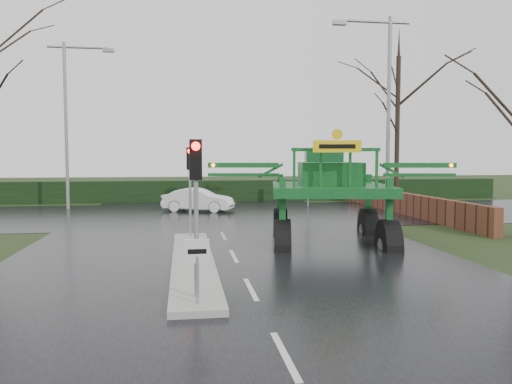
{
  "coord_description": "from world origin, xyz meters",
  "views": [
    {
      "loc": [
        -1.57,
        -11.54,
        3.15
      ],
      "look_at": [
        0.83,
        4.76,
        2.0
      ],
      "focal_mm": 35.0,
      "sensor_mm": 36.0,
      "label": 1
    }
  ],
  "objects": [
    {
      "name": "street_light_right",
      "position": [
        8.19,
        12.0,
        5.99
      ],
      "size": [
        3.85,
        0.3,
        10.0
      ],
      "color": "gray",
      "rests_on": "ground"
    },
    {
      "name": "hedge_row",
      "position": [
        0.0,
        24.0,
        0.75
      ],
      "size": [
        44.0,
        0.9,
        1.5
      ],
      "primitive_type": "cube",
      "color": "black",
      "rests_on": "ground"
    },
    {
      "name": "crop_sprayer",
      "position": [
        1.87,
        5.53,
        2.43
      ],
      "size": [
        9.07,
        6.36,
        5.13
      ],
      "rotation": [
        0.0,
        0.0,
        -0.17
      ],
      "color": "black",
      "rests_on": "ground"
    },
    {
      "name": "street_light_left_far",
      "position": [
        -8.19,
        20.0,
        5.99
      ],
      "size": [
        3.85,
        0.3,
        10.0
      ],
      "color": "gray",
      "rests_on": "ground"
    },
    {
      "name": "keep_left_sign",
      "position": [
        -1.3,
        -1.5,
        1.06
      ],
      "size": [
        0.5,
        0.07,
        1.35
      ],
      "color": "gray",
      "rests_on": "ground"
    },
    {
      "name": "ground",
      "position": [
        0.0,
        0.0,
        0.0
      ],
      "size": [
        140.0,
        140.0,
        0.0
      ],
      "primitive_type": "plane",
      "color": "black",
      "rests_on": "ground"
    },
    {
      "name": "traffic_signal_near",
      "position": [
        -1.3,
        -1.01,
        2.59
      ],
      "size": [
        0.26,
        0.33,
        3.52
      ],
      "color": "gray",
      "rests_on": "ground"
    },
    {
      "name": "road_cross",
      "position": [
        0.0,
        16.0,
        0.01
      ],
      "size": [
        80.0,
        12.0,
        0.02
      ],
      "primitive_type": "cube",
      "color": "black",
      "rests_on": "ground"
    },
    {
      "name": "median_island",
      "position": [
        -1.3,
        3.0,
        0.09
      ],
      "size": [
        1.2,
        10.0,
        0.16
      ],
      "primitive_type": "cube",
      "color": "gray",
      "rests_on": "ground"
    },
    {
      "name": "brick_wall",
      "position": [
        10.5,
        16.0,
        0.6
      ],
      "size": [
        0.4,
        20.0,
        1.2
      ],
      "primitive_type": "cube",
      "color": "#592D1E",
      "rests_on": "ground"
    },
    {
      "name": "white_sedan",
      "position": [
        -0.71,
        17.37,
        0.0
      ],
      "size": [
        4.3,
        2.71,
        1.34
      ],
      "primitive_type": "imported",
      "rotation": [
        0.0,
        0.0,
        1.22
      ],
      "color": "white",
      "rests_on": "ground"
    },
    {
      "name": "traffic_signal_far",
      "position": [
        6.5,
        20.01,
        2.59
      ],
      "size": [
        0.26,
        0.33,
        3.52
      ],
      "rotation": [
        0.0,
        0.0,
        3.14
      ],
      "color": "gray",
      "rests_on": "ground"
    },
    {
      "name": "traffic_signal_mid",
      "position": [
        -1.3,
        7.49,
        2.59
      ],
      "size": [
        0.26,
        0.33,
        3.52
      ],
      "color": "gray",
      "rests_on": "ground"
    },
    {
      "name": "tree_right_far",
      "position": [
        13.0,
        21.0,
        6.5
      ],
      "size": [
        7.0,
        7.0,
        12.05
      ],
      "color": "black",
      "rests_on": "ground"
    },
    {
      "name": "road_main",
      "position": [
        0.0,
        10.0,
        0.0
      ],
      "size": [
        14.0,
        80.0,
        0.02
      ],
      "primitive_type": "cube",
      "color": "black",
      "rests_on": "ground"
    }
  ]
}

